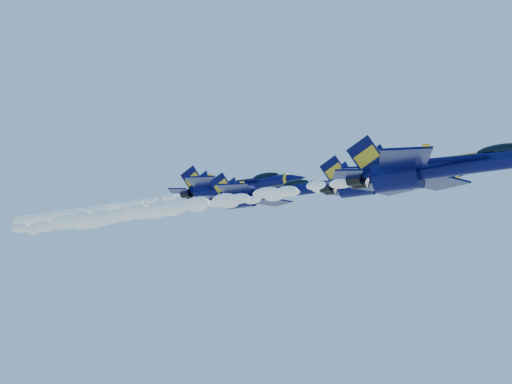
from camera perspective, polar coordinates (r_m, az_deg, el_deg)
The scene contains 8 objects.
jet_lead at distance 55.21m, azimuth 16.13°, elevation 2.12°, with size 18.47×15.15×6.86m.
smoke_trail_jet_lead at distance 66.57m, azimuth -6.48°, elevation -1.24°, with size 37.35×1.91×1.72m, color white.
jet_second at distance 65.36m, azimuth 11.60°, elevation 1.10°, with size 16.21×13.30×6.02m.
smoke_trail_jet_second at distance 77.20m, azimuth -6.60°, elevation -1.55°, with size 37.35×1.68×1.51m, color white.
jet_third at distance 75.69m, azimuth 0.71°, elevation -0.14°, with size 16.43×13.48×6.11m.
smoke_trail_jet_third at distance 90.95m, azimuth -13.46°, elevation -2.23°, with size 37.35×1.70×1.53m, color white.
jet_fourth at distance 89.65m, azimuth -1.93°, elevation 0.47°, with size 19.69×16.16×7.32m.
smoke_trail_jet_fourth at distance 106.32m, azimuth -14.33°, elevation -1.52°, with size 37.35×2.04×1.83m, color white.
Camera 1 is at (31.74, -63.17, 135.24)m, focal length 45.00 mm.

